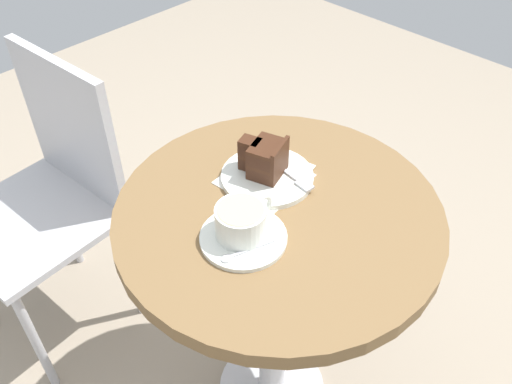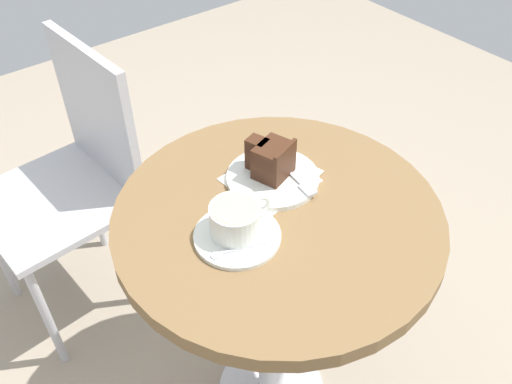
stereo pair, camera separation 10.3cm
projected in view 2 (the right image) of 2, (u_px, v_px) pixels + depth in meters
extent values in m
cylinder|color=brown|center=(278.00, 218.00, 1.06)|extent=(0.65, 0.65, 0.03)
cylinder|color=silver|center=(274.00, 319.00, 1.29)|extent=(0.07, 0.07, 0.65)
cylinder|color=silver|center=(237.00, 236.00, 0.99)|extent=(0.16, 0.16, 0.01)
cylinder|color=silver|center=(235.00, 220.00, 0.97)|extent=(0.09, 0.09, 0.06)
cylinder|color=#D6B789|center=(235.00, 209.00, 0.95)|extent=(0.08, 0.08, 0.00)
torus|color=silver|center=(259.00, 208.00, 1.00)|extent=(0.05, 0.01, 0.05)
cube|color=silver|center=(244.00, 248.00, 0.96)|extent=(0.08, 0.03, 0.00)
ellipsoid|color=silver|center=(216.00, 255.00, 0.95)|extent=(0.02, 0.02, 0.00)
cylinder|color=silver|center=(273.00, 178.00, 1.11)|extent=(0.19, 0.19, 0.01)
cube|color=#422619|center=(273.00, 169.00, 1.10)|extent=(0.09, 0.08, 0.03)
cube|color=#422619|center=(257.00, 162.00, 1.12)|extent=(0.04, 0.05, 0.03)
cube|color=#422314|center=(273.00, 162.00, 1.09)|extent=(0.09, 0.08, 0.01)
cube|color=#422314|center=(257.00, 155.00, 1.11)|extent=(0.04, 0.05, 0.01)
cube|color=#422619|center=(273.00, 155.00, 1.08)|extent=(0.09, 0.08, 0.03)
cube|color=#422619|center=(257.00, 148.00, 1.09)|extent=(0.04, 0.05, 0.03)
cube|color=#422314|center=(274.00, 148.00, 1.07)|extent=(0.09, 0.08, 0.01)
cube|color=#422314|center=(257.00, 141.00, 1.08)|extent=(0.04, 0.05, 0.01)
cube|color=#422314|center=(285.00, 164.00, 1.07)|extent=(0.07, 0.03, 0.08)
cube|color=silver|center=(286.00, 169.00, 1.12)|extent=(0.02, 0.11, 0.00)
cube|color=silver|center=(307.00, 189.00, 1.07)|extent=(0.03, 0.04, 0.00)
cube|color=silver|center=(270.00, 180.00, 1.11)|extent=(0.17, 0.17, 0.00)
cube|color=silver|center=(276.00, 175.00, 1.12)|extent=(0.17, 0.17, 0.00)
cylinder|color=#BCBCC1|center=(47.00, 317.00, 1.45)|extent=(0.02, 0.02, 0.41)
cylinder|color=#BCBCC1|center=(93.00, 201.00, 1.79)|extent=(0.02, 0.02, 0.41)
cylinder|color=#BCBCC1|center=(148.00, 256.00, 1.61)|extent=(0.02, 0.02, 0.41)
cube|color=#BCBCC1|center=(54.00, 200.00, 1.48)|extent=(0.41, 0.41, 0.02)
cube|color=#BCBCC1|center=(96.00, 113.00, 1.43)|extent=(0.05, 0.36, 0.39)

